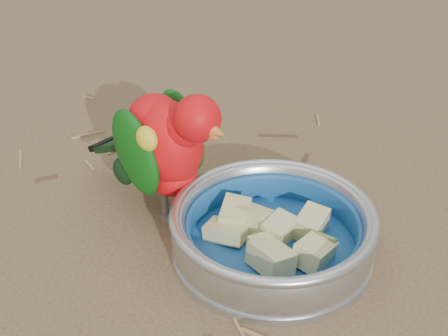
% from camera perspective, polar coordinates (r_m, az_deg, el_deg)
% --- Properties ---
extents(ground, '(60.00, 60.00, 0.00)m').
position_cam_1_polar(ground, '(0.70, -3.31, -10.63)').
color(ground, brown).
extents(food_bowl, '(0.23, 0.23, 0.02)m').
position_cam_1_polar(food_bowl, '(0.73, 4.41, -7.38)').
color(food_bowl, '#B2B2BA').
rests_on(food_bowl, ground).
extents(bowl_wall, '(0.23, 0.23, 0.04)m').
position_cam_1_polar(bowl_wall, '(0.71, 4.51, -5.51)').
color(bowl_wall, '#B2B2BA').
rests_on(bowl_wall, food_bowl).
extents(fruit_wedges, '(0.14, 0.14, 0.03)m').
position_cam_1_polar(fruit_wedges, '(0.72, 4.48, -5.96)').
color(fruit_wedges, '#C8BF7F').
rests_on(fruit_wedges, food_bowl).
extents(lory_parrot, '(0.24, 0.18, 0.17)m').
position_cam_1_polar(lory_parrot, '(0.76, -5.18, 1.34)').
color(lory_parrot, red).
rests_on(lory_parrot, ground).
extents(ground_debris, '(0.90, 0.80, 0.01)m').
position_cam_1_polar(ground_debris, '(0.76, 0.16, -6.07)').
color(ground_debris, '#977B4E').
rests_on(ground_debris, ground).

